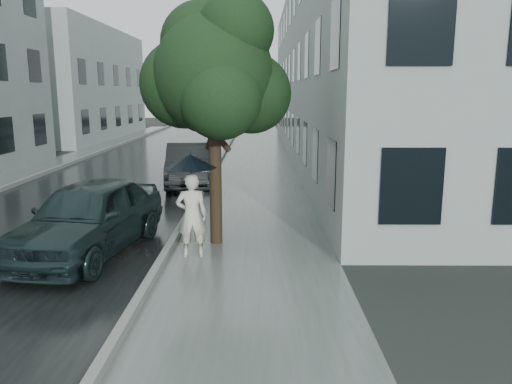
{
  "coord_description": "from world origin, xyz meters",
  "views": [
    {
      "loc": [
        0.38,
        -7.93,
        3.37
      ],
      "look_at": [
        0.31,
        2.41,
        1.3
      ],
      "focal_mm": 35.0,
      "sensor_mm": 36.0,
      "label": 1
    }
  ],
  "objects_px": {
    "car_near": "(89,217)",
    "car_far": "(189,164)",
    "street_tree": "(214,73)",
    "pedestrian": "(192,216)",
    "lamp_post": "(213,96)"
  },
  "relations": [
    {
      "from": "pedestrian",
      "to": "car_near",
      "type": "xyz_separation_m",
      "value": [
        -2.21,
        0.24,
        -0.09
      ]
    },
    {
      "from": "car_near",
      "to": "street_tree",
      "type": "bearing_deg",
      "value": 28.07
    },
    {
      "from": "car_near",
      "to": "car_far",
      "type": "height_order",
      "value": "car_near"
    },
    {
      "from": "lamp_post",
      "to": "car_far",
      "type": "height_order",
      "value": "lamp_post"
    },
    {
      "from": "pedestrian",
      "to": "street_tree",
      "type": "xyz_separation_m",
      "value": [
        0.41,
        1.11,
        2.89
      ]
    },
    {
      "from": "car_near",
      "to": "car_far",
      "type": "bearing_deg",
      "value": 92.42
    },
    {
      "from": "pedestrian",
      "to": "car_far",
      "type": "relative_size",
      "value": 0.38
    },
    {
      "from": "pedestrian",
      "to": "car_near",
      "type": "distance_m",
      "value": 2.22
    },
    {
      "from": "car_near",
      "to": "pedestrian",
      "type": "bearing_deg",
      "value": 3.59
    },
    {
      "from": "car_near",
      "to": "lamp_post",
      "type": "bearing_deg",
      "value": 91.48
    },
    {
      "from": "car_near",
      "to": "car_far",
      "type": "distance_m",
      "value": 8.07
    },
    {
      "from": "pedestrian",
      "to": "lamp_post",
      "type": "distance_m",
      "value": 11.83
    },
    {
      "from": "street_tree",
      "to": "car_near",
      "type": "bearing_deg",
      "value": -161.61
    },
    {
      "from": "pedestrian",
      "to": "street_tree",
      "type": "height_order",
      "value": "street_tree"
    },
    {
      "from": "lamp_post",
      "to": "pedestrian",
      "type": "bearing_deg",
      "value": -69.17
    }
  ]
}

